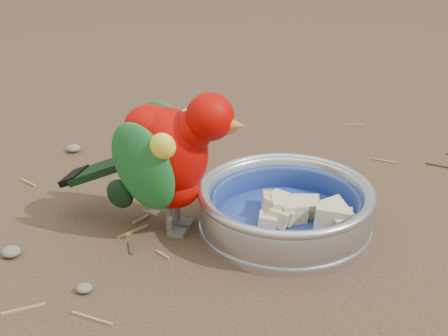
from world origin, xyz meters
name	(u,v)px	position (x,y,z in m)	size (l,w,h in m)	color
ground	(276,236)	(0.00, 0.00, 0.00)	(60.00, 60.00, 0.00)	#493323
food_bowl	(285,224)	(0.02, 0.01, 0.01)	(0.23, 0.23, 0.02)	#B2B2BA
bowl_wall	(286,204)	(0.02, 0.01, 0.04)	(0.23, 0.23, 0.04)	#B2B2BA
fruit_wedges	(286,209)	(0.02, 0.01, 0.03)	(0.14, 0.14, 0.03)	#D1BD8C
lory_parrot	(168,164)	(-0.13, 0.05, 0.09)	(0.11, 0.23, 0.19)	#AF0400
ground_debris	(259,206)	(0.00, 0.08, 0.00)	(0.90, 0.80, 0.01)	olive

